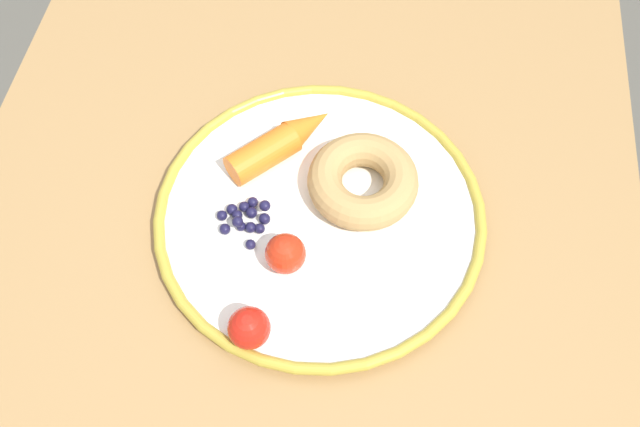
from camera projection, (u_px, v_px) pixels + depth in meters
The scene contains 8 objects.
ground_plane at pixel (305, 425), 1.39m from camera, with size 6.00×6.00×0.00m, color #535047.
dining_table at pixel (295, 282), 0.81m from camera, with size 1.18×0.73×0.77m.
plate at pixel (320, 215), 0.73m from camera, with size 0.35×0.35×0.02m.
carrot_orange at pixel (283, 142), 0.75m from camera, with size 0.12×0.12×0.04m.
donut at pixel (363, 181), 0.73m from camera, with size 0.12×0.12×0.04m, color #AF874E.
blueberry_pile at pixel (246, 218), 0.72m from camera, with size 0.06×0.06×0.02m.
tomato_near at pixel (288, 254), 0.68m from camera, with size 0.04×0.04×0.04m, color red.
tomato_mid at pixel (249, 328), 0.64m from camera, with size 0.04×0.04×0.04m, color red.
Camera 1 is at (-0.34, -0.08, 1.41)m, focal length 39.28 mm.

